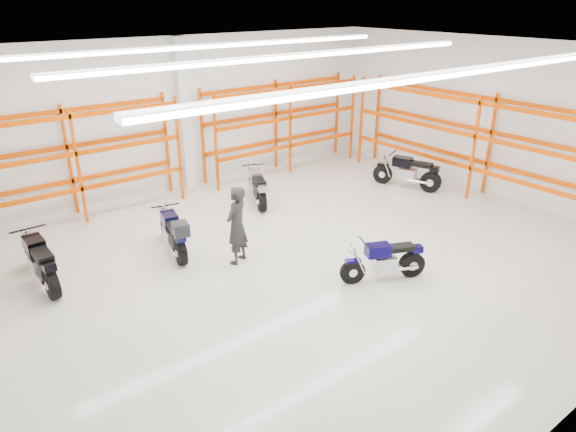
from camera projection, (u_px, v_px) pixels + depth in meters
ground at (308, 257)px, 11.79m from camera, size 14.00×14.00×0.00m
room_shell at (310, 114)px, 10.51m from camera, size 14.02×12.02×4.51m
motorcycle_main at (387, 261)px, 10.70m from camera, size 1.77×0.93×0.92m
motorcycle_back_a at (40, 263)px, 10.48m from camera, size 0.72×2.17×1.07m
motorcycle_back_b at (174, 234)px, 11.72m from camera, size 0.80×2.09×1.08m
motorcycle_back_c at (257, 188)px, 14.66m from camera, size 1.00×1.93×1.00m
motorcycle_back_d at (410, 173)px, 15.80m from camera, size 1.02×2.06×1.06m
standing_man at (237, 225)px, 11.23m from camera, size 0.78×0.69×1.79m
structural_column at (184, 116)px, 15.15m from camera, size 0.32×0.32×4.50m
pallet_racking_back_left at (72, 154)px, 13.19m from camera, size 5.67×0.87×3.00m
pallet_racking_back_right at (283, 118)px, 16.98m from camera, size 5.67×0.87×3.00m
pallet_racking_side at (483, 136)px, 14.69m from camera, size 0.87×9.07×3.00m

